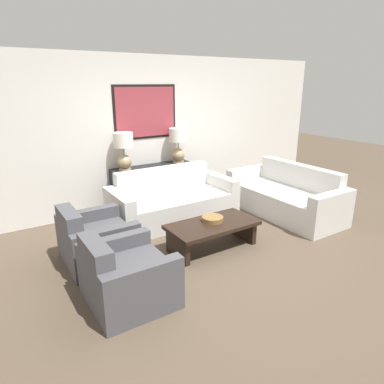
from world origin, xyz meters
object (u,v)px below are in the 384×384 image
object	(u,v)px
coffee_table	(212,229)
armchair_near_camera	(126,277)
table_lamp_left	(124,148)
couch_by_side	(285,197)
console_table	(154,187)
couch_by_back_wall	(173,203)
armchair_near_back_wall	(96,242)
decorative_bowl	(213,219)
table_lamp_right	(178,142)

from	to	relation	value
coffee_table	armchair_near_camera	xyz separation A→B (m)	(-1.46, -0.50, -0.00)
table_lamp_left	coffee_table	world-z (taller)	table_lamp_left
table_lamp_left	couch_by_side	xyz separation A→B (m)	(2.31, -1.50, -0.87)
console_table	coffee_table	size ratio (longest dim) A/B	1.20
couch_by_side	coffee_table	distance (m)	1.88
console_table	table_lamp_left	distance (m)	0.93
couch_by_back_wall	armchair_near_back_wall	distance (m)	1.67
couch_by_side	decorative_bowl	xyz separation A→B (m)	(-1.80, -0.32, 0.11)
console_table	couch_by_side	bearing A→B (deg)	-39.99
table_lamp_left	armchair_near_camera	bearing A→B (deg)	-112.72
table_lamp_right	coffee_table	xyz separation A→B (m)	(-0.58, -1.88, -0.88)
armchair_near_back_wall	table_lamp_left	bearing A→B (deg)	54.27
coffee_table	armchair_near_back_wall	size ratio (longest dim) A/B	1.40
coffee_table	armchair_near_back_wall	distance (m)	1.55
couch_by_side	armchair_near_camera	bearing A→B (deg)	-165.19
console_table	decorative_bowl	distance (m)	1.82
decorative_bowl	armchair_near_camera	xyz separation A→B (m)	(-1.51, -0.55, -0.13)
armchair_near_camera	table_lamp_right	bearing A→B (deg)	49.24
table_lamp_left	armchair_near_back_wall	size ratio (longest dim) A/B	0.71
couch_by_side	couch_by_back_wall	bearing A→B (deg)	155.51
table_lamp_right	armchair_near_back_wall	xyz separation A→B (m)	(-2.04, -1.38, -0.88)
table_lamp_right	coffee_table	world-z (taller)	table_lamp_right
table_lamp_right	coffee_table	size ratio (longest dim) A/B	0.51
armchair_near_camera	decorative_bowl	bearing A→B (deg)	20.13
table_lamp_left	coffee_table	size ratio (longest dim) A/B	0.51
couch_by_side	armchair_near_camera	world-z (taller)	couch_by_side
table_lamp_left	armchair_near_camera	world-z (taller)	table_lamp_left
decorative_bowl	armchair_near_camera	world-z (taller)	armchair_near_camera
console_table	armchair_near_back_wall	size ratio (longest dim) A/B	1.68
couch_by_side	armchair_near_back_wall	distance (m)	3.31
table_lamp_left	couch_by_side	distance (m)	2.89
armchair_near_back_wall	armchair_near_camera	bearing A→B (deg)	-90.00
couch_by_back_wall	coffee_table	world-z (taller)	couch_by_back_wall
armchair_near_back_wall	armchair_near_camera	size ratio (longest dim) A/B	1.00
couch_by_back_wall	couch_by_side	xyz separation A→B (m)	(1.79, -0.81, 0.00)
console_table	couch_by_side	size ratio (longest dim) A/B	0.72
decorative_bowl	armchair_near_camera	bearing A→B (deg)	-159.87
table_lamp_right	decorative_bowl	size ratio (longest dim) A/B	2.13
couch_by_side	coffee_table	world-z (taller)	couch_by_side
couch_by_side	decorative_bowl	world-z (taller)	couch_by_side
couch_by_side	table_lamp_left	bearing A→B (deg)	147.06
table_lamp_left	decorative_bowl	distance (m)	2.04
decorative_bowl	armchair_near_camera	size ratio (longest dim) A/B	0.33
table_lamp_right	couch_by_back_wall	world-z (taller)	table_lamp_right
console_table	coffee_table	distance (m)	1.88
table_lamp_right	armchair_near_back_wall	bearing A→B (deg)	-145.97
table_lamp_right	couch_by_side	bearing A→B (deg)	-49.92
table_lamp_right	decorative_bowl	distance (m)	2.04
couch_by_back_wall	table_lamp_right	bearing A→B (deg)	52.46
armchair_near_camera	couch_by_side	bearing A→B (deg)	14.81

